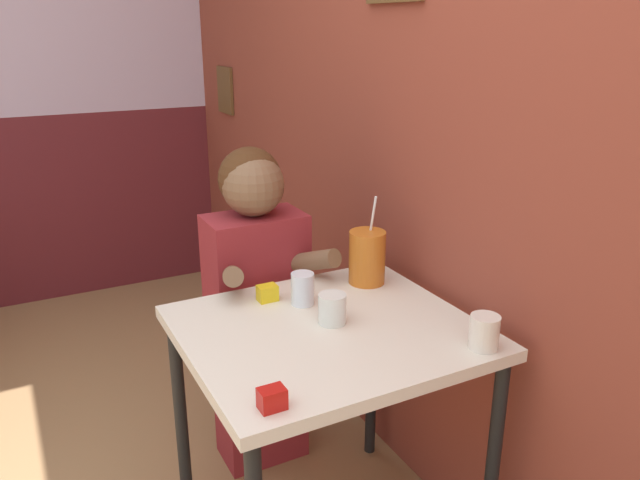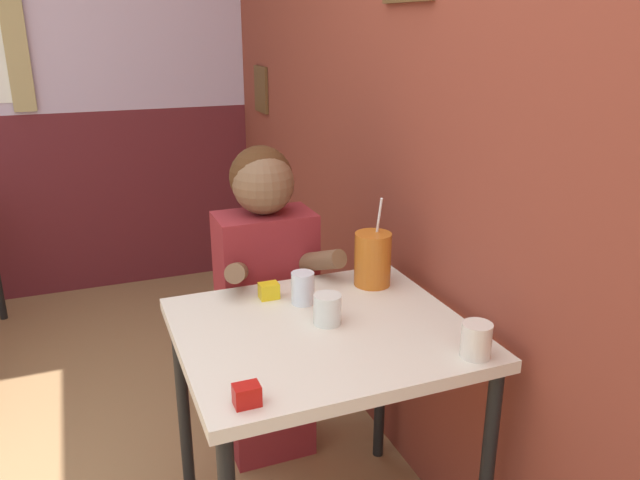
% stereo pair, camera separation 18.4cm
% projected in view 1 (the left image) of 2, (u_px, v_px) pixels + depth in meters
% --- Properties ---
extents(brick_wall_right, '(0.08, 4.78, 2.70)m').
position_uv_depth(brick_wall_right, '(309.00, 81.00, 2.67)').
color(brick_wall_right, brown).
rests_on(brick_wall_right, ground_plane).
extents(main_table, '(0.81, 0.73, 0.77)m').
position_uv_depth(main_table, '(328.00, 354.00, 1.80)').
color(main_table, beige).
rests_on(main_table, ground_plane).
extents(person_seated, '(0.42, 0.41, 1.20)m').
position_uv_depth(person_seated, '(257.00, 302.00, 2.23)').
color(person_seated, maroon).
rests_on(person_seated, ground_plane).
extents(cocktail_pitcher, '(0.12, 0.12, 0.30)m').
position_uv_depth(cocktail_pitcher, '(367.00, 257.00, 2.04)').
color(cocktail_pitcher, '#C6661E').
rests_on(cocktail_pitcher, main_table).
extents(glass_near_pitcher, '(0.07, 0.07, 0.10)m').
position_uv_depth(glass_near_pitcher, '(303.00, 289.00, 1.89)').
color(glass_near_pitcher, silver).
rests_on(glass_near_pitcher, main_table).
extents(glass_center, '(0.08, 0.08, 0.09)m').
position_uv_depth(glass_center, '(332.00, 309.00, 1.77)').
color(glass_center, silver).
rests_on(glass_center, main_table).
extents(glass_far_side, '(0.08, 0.08, 0.09)m').
position_uv_depth(glass_far_side, '(484.00, 332.00, 1.63)').
color(glass_far_side, silver).
rests_on(glass_far_side, main_table).
extents(condiment_ketchup, '(0.06, 0.04, 0.05)m').
position_uv_depth(condiment_ketchup, '(272.00, 399.00, 1.38)').
color(condiment_ketchup, '#B7140F').
rests_on(condiment_ketchup, main_table).
extents(condiment_mustard, '(0.06, 0.04, 0.05)m').
position_uv_depth(condiment_mustard, '(267.00, 293.00, 1.92)').
color(condiment_mustard, yellow).
rests_on(condiment_mustard, main_table).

